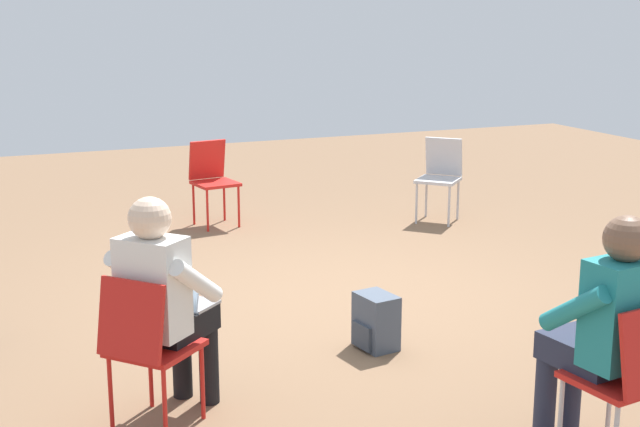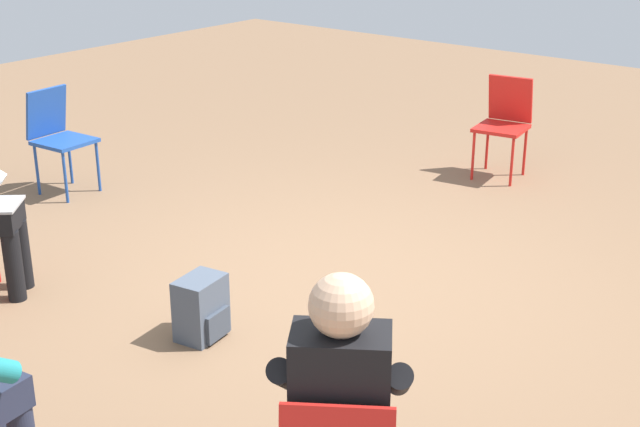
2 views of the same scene
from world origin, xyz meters
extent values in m
plane|color=brown|center=(0.00, 0.00, 0.00)|extent=(15.75, 15.75, 0.00)
cube|color=red|center=(-0.23, 2.60, 0.43)|extent=(0.45, 0.45, 0.03)
cylinder|color=red|center=(-0.04, 2.45, 0.21)|extent=(0.02, 0.02, 0.42)
cylinder|color=red|center=(-0.37, 2.40, 0.21)|extent=(0.02, 0.02, 0.42)
cylinder|color=red|center=(-0.09, 2.79, 0.21)|extent=(0.02, 0.02, 0.42)
cylinder|color=red|center=(-0.42, 2.74, 0.21)|extent=(0.02, 0.02, 0.42)
cube|color=red|center=(-0.26, 2.78, 0.65)|extent=(0.39, 0.15, 0.40)
cube|color=#1E4799|center=(-2.79, 0.06, 0.43)|extent=(0.43, 0.43, 0.03)
cylinder|color=#1E4799|center=(-2.63, 0.24, 0.21)|extent=(0.02, 0.02, 0.42)
cylinder|color=#1E4799|center=(-2.61, -0.10, 0.21)|extent=(0.02, 0.02, 0.42)
cylinder|color=#1E4799|center=(-2.97, 0.21, 0.21)|extent=(0.02, 0.02, 0.42)
cylinder|color=#1E4799|center=(-2.94, -0.12, 0.21)|extent=(0.02, 0.02, 0.42)
cube|color=#1E4799|center=(-2.98, 0.04, 0.65)|extent=(0.12, 0.39, 0.40)
cylinder|color=black|center=(-1.54, -1.22, 0.23)|extent=(0.11, 0.11, 0.45)
cylinder|color=black|center=(-1.42, -1.35, 0.23)|extent=(0.11, 0.11, 0.45)
cube|color=#9EA0A5|center=(-1.52, -1.32, 0.59)|extent=(0.36, 0.37, 0.02)
cube|color=black|center=(1.53, -1.96, 0.77)|extent=(0.40, 0.37, 0.52)
sphere|color=#DBAD89|center=(1.53, -1.96, 1.13)|extent=(0.22, 0.22, 0.22)
cylinder|color=black|center=(1.31, -1.99, 0.80)|extent=(0.29, 0.38, 0.31)
cylinder|color=black|center=(1.64, -1.77, 0.80)|extent=(0.29, 0.38, 0.31)
cube|color=#475160|center=(-0.20, -0.97, 0.18)|extent=(0.24, 0.31, 0.36)
cube|color=#39414D|center=(-0.20, -0.97, 0.10)|extent=(0.28, 0.23, 0.16)
camera|label=1|loc=(-2.63, -5.86, 2.17)|focal=50.00mm
camera|label=2|loc=(3.10, -4.05, 2.45)|focal=50.00mm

